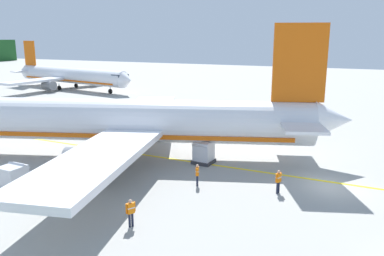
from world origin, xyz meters
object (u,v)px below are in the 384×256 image
at_px(airliner_mid_apron, 69,76).
at_px(crew_marshaller, 278,180).
at_px(airliner_foreground, 115,121).
at_px(crew_supervisor, 205,144).
at_px(crew_loader_right, 197,173).
at_px(cargo_container_mid, 203,152).
at_px(crew_loader_left, 131,211).
at_px(cargo_container_near, 13,177).

xyz_separation_m(airliner_mid_apron, crew_marshaller, (-37.78, -52.87, -1.85)).
distance_m(airliner_foreground, crew_supervisor, 8.55).
xyz_separation_m(airliner_mid_apron, crew_loader_right, (-38.85, -47.11, -1.89)).
xyz_separation_m(cargo_container_mid, crew_loader_left, (-12.49, -0.80, 0.02)).
bearing_deg(airliner_foreground, crew_loader_right, -108.59).
xyz_separation_m(crew_loader_left, crew_supervisor, (15.11, 1.79, -0.01)).
bearing_deg(crew_loader_right, airliner_mid_apron, 50.49).
distance_m(cargo_container_near, crew_supervisor, 16.57).
bearing_deg(crew_loader_left, cargo_container_near, 83.23).
height_order(airliner_mid_apron, cargo_container_mid, airliner_mid_apron).
height_order(airliner_foreground, crew_supervisor, airliner_foreground).
height_order(crew_loader_right, crew_supervisor, crew_supervisor).
distance_m(airliner_foreground, cargo_container_mid, 8.45).
bearing_deg(airliner_mid_apron, crew_marshaller, -125.55).
relative_size(cargo_container_near, cargo_container_mid, 0.90).
bearing_deg(cargo_container_near, crew_supervisor, -33.57).
height_order(crew_marshaller, crew_supervisor, crew_marshaller).
bearing_deg(crew_loader_left, crew_marshaller, -37.71).
relative_size(cargo_container_near, crew_loader_right, 1.13).
bearing_deg(crew_marshaller, airliner_mid_apron, 54.45).
bearing_deg(cargo_container_mid, crew_loader_right, -161.69).
height_order(crew_loader_left, crew_loader_right, crew_loader_left).
xyz_separation_m(crew_marshaller, crew_supervisor, (6.56, 8.39, -0.02)).
bearing_deg(crew_loader_left, airliner_foreground, 39.14).
bearing_deg(crew_marshaller, crew_supervisor, 52.01).
bearing_deg(crew_loader_right, cargo_container_near, 117.62).
relative_size(cargo_container_near, crew_supervisor, 1.11).
bearing_deg(crew_marshaller, cargo_container_mid, 62.04).
distance_m(crew_loader_left, crew_loader_right, 7.52).
bearing_deg(airliner_foreground, crew_marshaller, -97.95).
height_order(cargo_container_near, cargo_container_mid, cargo_container_mid).
bearing_deg(cargo_container_mid, cargo_container_near, 137.80).
relative_size(cargo_container_mid, crew_loader_left, 1.22).
distance_m(airliner_mid_apron, crew_loader_right, 61.10).
xyz_separation_m(airliner_mid_apron, crew_supervisor, (-31.22, -44.47, -1.87)).
height_order(airliner_mid_apron, crew_loader_left, airliner_mid_apron).
bearing_deg(cargo_container_near, airliner_foreground, -13.46).
bearing_deg(cargo_container_mid, airliner_foreground, 102.82).
height_order(crew_marshaller, crew_loader_left, crew_marshaller).
relative_size(airliner_foreground, airliner_mid_apron, 1.15).
bearing_deg(cargo_container_mid, airliner_mid_apron, 53.33).
bearing_deg(cargo_container_mid, crew_marshaller, -117.96).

